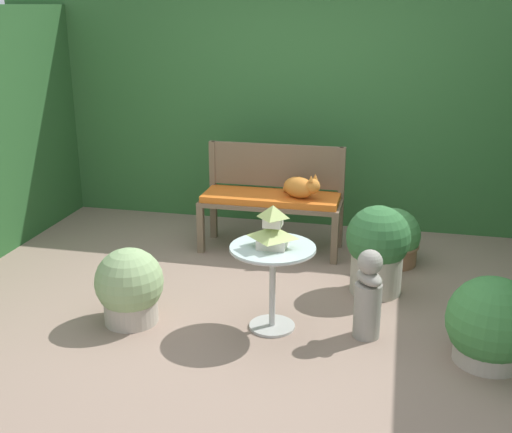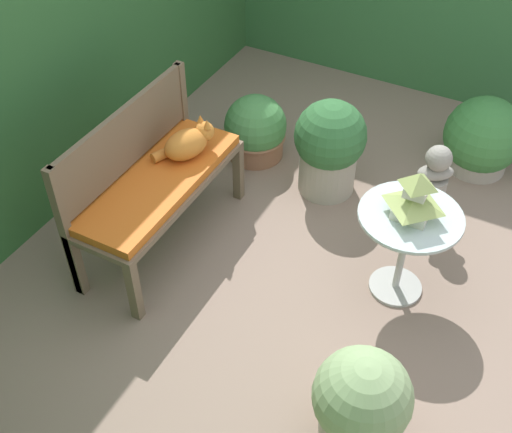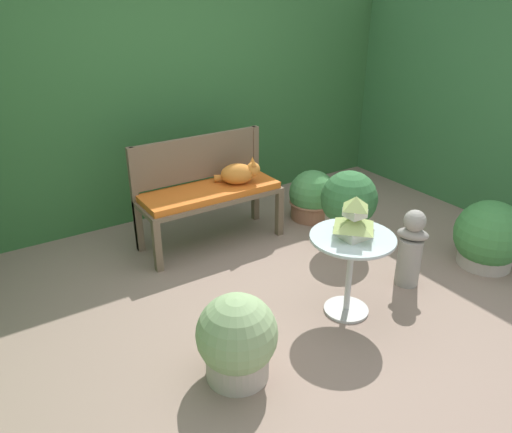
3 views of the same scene
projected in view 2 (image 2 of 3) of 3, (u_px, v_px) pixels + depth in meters
ground at (320, 283)px, 4.05m from camera, size 30.00×30.00×0.00m
garden_bench at (160, 187)px, 4.02m from camera, size 1.30×0.48×0.54m
bench_backrest at (126, 148)px, 3.94m from camera, size 1.30×0.06×0.97m
cat at (188, 142)px, 4.07m from camera, size 0.38×0.33×0.24m
patio_table at (407, 232)px, 3.70m from camera, size 0.60×0.60×0.62m
pagoda_birdhouse at (415, 198)px, 3.52m from camera, size 0.27×0.27×0.30m
garden_bust at (432, 187)px, 4.25m from camera, size 0.25×0.28×0.65m
potted_plant_table_far at (255, 130)px, 4.89m from camera, size 0.48×0.48×0.51m
potted_plant_bench_left at (329, 146)px, 4.49m from camera, size 0.51×0.51×0.72m
potted_plant_patio_mid at (361, 401)px, 3.14m from camera, size 0.50×0.50×0.56m
potted_plant_hedge_corner at (482, 139)px, 4.75m from camera, size 0.58×0.58×0.58m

